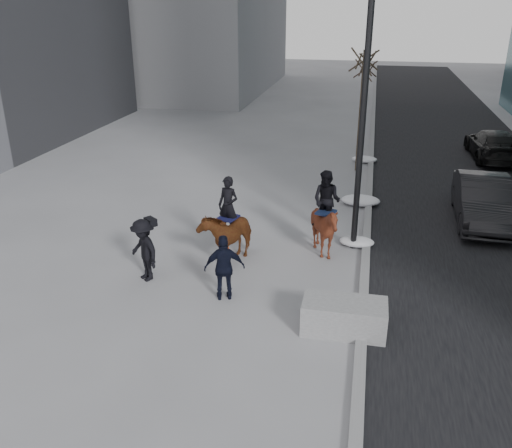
% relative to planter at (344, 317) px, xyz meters
% --- Properties ---
extents(ground, '(120.00, 120.00, 0.00)m').
position_rel_planter_xyz_m(ground, '(-2.58, 1.19, -0.38)').
color(ground, gray).
rests_on(ground, ground).
extents(road, '(8.00, 90.00, 0.01)m').
position_rel_planter_xyz_m(road, '(4.42, 11.19, -0.38)').
color(road, black).
rests_on(road, ground).
extents(curb, '(0.25, 90.00, 0.12)m').
position_rel_planter_xyz_m(curb, '(0.42, 11.19, -0.32)').
color(curb, gray).
rests_on(curb, ground).
extents(planter, '(1.92, 0.96, 0.77)m').
position_rel_planter_xyz_m(planter, '(0.00, 0.00, 0.00)').
color(planter, '#969699').
rests_on(planter, ground).
extents(car_near, '(1.85, 4.81, 1.56)m').
position_rel_planter_xyz_m(car_near, '(4.22, 7.74, 0.40)').
color(car_near, black).
rests_on(car_near, ground).
extents(car_far, '(2.12, 4.93, 1.41)m').
position_rel_planter_xyz_m(car_far, '(6.09, 16.31, 0.32)').
color(car_far, black).
rests_on(car_far, ground).
extents(tree_near, '(1.20, 1.20, 5.78)m').
position_rel_planter_xyz_m(tree_near, '(-0.18, 13.05, 2.51)').
color(tree_near, '#372A20').
rests_on(tree_near, ground).
extents(tree_far, '(1.20, 1.20, 4.50)m').
position_rel_planter_xyz_m(tree_far, '(-0.18, 19.21, 1.86)').
color(tree_far, '#372A20').
rests_on(tree_far, ground).
extents(mounted_left, '(1.43, 2.12, 2.51)m').
position_rel_planter_xyz_m(mounted_left, '(-3.57, 3.07, 0.55)').
color(mounted_left, '#511D10').
rests_on(mounted_left, ground).
extents(mounted_right, '(1.80, 1.90, 2.59)m').
position_rel_planter_xyz_m(mounted_right, '(-0.83, 3.98, 0.66)').
color(mounted_right, '#481D0E').
rests_on(mounted_right, ground).
extents(feeder, '(1.11, 1.00, 1.75)m').
position_rel_planter_xyz_m(feeder, '(-3.07, 0.88, 0.49)').
color(feeder, black).
rests_on(feeder, ground).
extents(camera_crew, '(1.30, 1.21, 1.75)m').
position_rel_planter_xyz_m(camera_crew, '(-5.47, 1.43, 0.50)').
color(camera_crew, black).
rests_on(camera_crew, ground).
extents(lamppost, '(0.25, 2.72, 9.09)m').
position_rel_planter_xyz_m(lamppost, '(0.02, 4.93, 4.61)').
color(lamppost, black).
rests_on(lamppost, ground).
extents(snow_piles, '(1.44, 15.16, 0.37)m').
position_rel_planter_xyz_m(snow_piles, '(0.12, 6.51, -0.22)').
color(snow_piles, white).
rests_on(snow_piles, ground).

